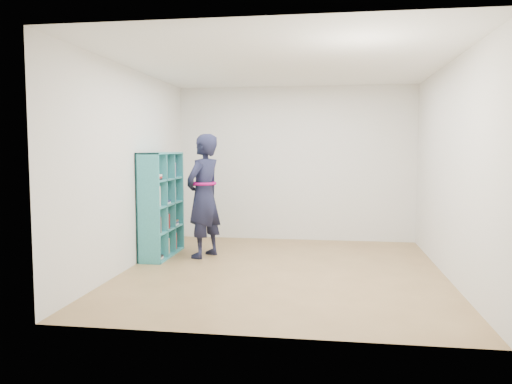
# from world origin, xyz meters

# --- Properties ---
(floor) EXTENTS (4.50, 4.50, 0.00)m
(floor) POSITION_xyz_m (0.00, 0.00, 0.00)
(floor) COLOR olive
(floor) RESTS_ON ground
(ceiling) EXTENTS (4.50, 4.50, 0.00)m
(ceiling) POSITION_xyz_m (0.00, 0.00, 2.60)
(ceiling) COLOR white
(ceiling) RESTS_ON wall_back
(wall_left) EXTENTS (0.02, 4.50, 2.60)m
(wall_left) POSITION_xyz_m (-2.00, 0.00, 1.30)
(wall_left) COLOR silver
(wall_left) RESTS_ON floor
(wall_right) EXTENTS (0.02, 4.50, 2.60)m
(wall_right) POSITION_xyz_m (2.00, 0.00, 1.30)
(wall_right) COLOR silver
(wall_right) RESTS_ON floor
(wall_back) EXTENTS (4.00, 0.02, 2.60)m
(wall_back) POSITION_xyz_m (0.00, 2.25, 1.30)
(wall_back) COLOR silver
(wall_back) RESTS_ON floor
(wall_front) EXTENTS (4.00, 0.02, 2.60)m
(wall_front) POSITION_xyz_m (0.00, -2.25, 1.30)
(wall_front) COLOR silver
(wall_front) RESTS_ON floor
(bookshelf) EXTENTS (0.33, 1.13, 1.50)m
(bookshelf) POSITION_xyz_m (-1.85, 0.65, 0.74)
(bookshelf) COLOR teal
(bookshelf) RESTS_ON floor
(person) EXTENTS (0.65, 0.76, 1.77)m
(person) POSITION_xyz_m (-1.20, 0.68, 0.89)
(person) COLOR black
(person) RESTS_ON floor
(smartphone) EXTENTS (0.05, 0.10, 0.15)m
(smartphone) POSITION_xyz_m (-1.30, 0.81, 1.00)
(smartphone) COLOR silver
(smartphone) RESTS_ON person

